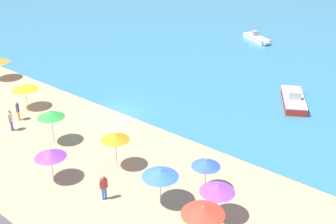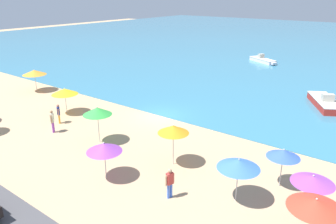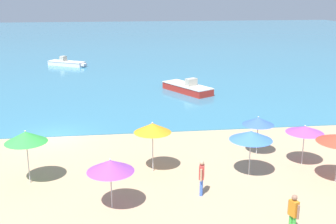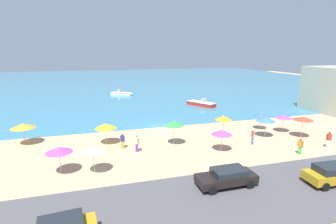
{
  "view_description": "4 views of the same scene",
  "coord_description": "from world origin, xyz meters",
  "px_view_note": "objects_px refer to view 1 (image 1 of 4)",
  "views": [
    {
      "loc": [
        24.05,
        -22.79,
        15.82
      ],
      "look_at": [
        4.94,
        0.49,
        1.41
      ],
      "focal_mm": 45.0,
      "sensor_mm": 36.0,
      "label": 1
    },
    {
      "loc": [
        16.63,
        -20.87,
        10.17
      ],
      "look_at": [
        3.1,
        -3.02,
        1.94
      ],
      "focal_mm": 35.0,
      "sensor_mm": 36.0,
      "label": 2
    },
    {
      "loc": [
        4.08,
        -26.48,
        9.03
      ],
      "look_at": [
        7.31,
        -1.62,
        1.87
      ],
      "focal_mm": 45.0,
      "sensor_mm": 36.0,
      "label": 3
    },
    {
      "loc": [
        -8.35,
        -32.12,
        9.81
      ],
      "look_at": [
        0.93,
        -0.68,
        2.17
      ],
      "focal_mm": 28.0,
      "sensor_mm": 36.0,
      "label": 4
    }
  ],
  "objects_px": {
    "beach_umbrella_4": "(160,173)",
    "skiff_offshore": "(257,38)",
    "beach_umbrella_8": "(206,163)",
    "beach_umbrella_7": "(217,189)",
    "bather_0": "(104,186)",
    "beach_umbrella_10": "(50,153)",
    "bather_2": "(18,110)",
    "skiff_nearshore": "(293,100)",
    "beach_umbrella_2": "(115,137)",
    "beach_umbrella_1": "(203,211)",
    "bather_1": "(11,119)",
    "beach_umbrella_5": "(51,114)",
    "beach_umbrella_6": "(25,87)"
  },
  "relations": [
    {
      "from": "beach_umbrella_2",
      "to": "bather_2",
      "type": "bearing_deg",
      "value": -179.37
    },
    {
      "from": "bather_2",
      "to": "skiff_nearshore",
      "type": "bearing_deg",
      "value": 47.0
    },
    {
      "from": "bather_2",
      "to": "beach_umbrella_1",
      "type": "bearing_deg",
      "value": -6.58
    },
    {
      "from": "beach_umbrella_5",
      "to": "skiff_offshore",
      "type": "xyz_separation_m",
      "value": [
        -1.61,
        34.33,
        -1.99
      ]
    },
    {
      "from": "bather_1",
      "to": "skiff_offshore",
      "type": "bearing_deg",
      "value": 85.85
    },
    {
      "from": "skiff_offshore",
      "to": "beach_umbrella_7",
      "type": "bearing_deg",
      "value": -64.86
    },
    {
      "from": "skiff_nearshore",
      "to": "bather_2",
      "type": "bearing_deg",
      "value": -133.0
    },
    {
      "from": "bather_0",
      "to": "bather_1",
      "type": "distance_m",
      "value": 12.34
    },
    {
      "from": "beach_umbrella_7",
      "to": "bather_0",
      "type": "distance_m",
      "value": 6.88
    },
    {
      "from": "beach_umbrella_4",
      "to": "beach_umbrella_7",
      "type": "relative_size",
      "value": 1.09
    },
    {
      "from": "bather_2",
      "to": "skiff_nearshore",
      "type": "xyz_separation_m",
      "value": [
        16.38,
        17.57,
        -0.47
      ]
    },
    {
      "from": "beach_umbrella_1",
      "to": "beach_umbrella_7",
      "type": "bearing_deg",
      "value": 106.01
    },
    {
      "from": "beach_umbrella_1",
      "to": "beach_umbrella_5",
      "type": "relative_size",
      "value": 0.94
    },
    {
      "from": "beach_umbrella_1",
      "to": "beach_umbrella_2",
      "type": "xyz_separation_m",
      "value": [
        -8.81,
        2.47,
        0.09
      ]
    },
    {
      "from": "bather_1",
      "to": "skiff_offshore",
      "type": "xyz_separation_m",
      "value": [
        2.56,
        35.27,
        -0.62
      ]
    },
    {
      "from": "beach_umbrella_8",
      "to": "skiff_nearshore",
      "type": "xyz_separation_m",
      "value": [
        -1.31,
        15.82,
        -1.56
      ]
    },
    {
      "from": "beach_umbrella_10",
      "to": "bather_2",
      "type": "relative_size",
      "value": 1.41
    },
    {
      "from": "beach_umbrella_5",
      "to": "beach_umbrella_10",
      "type": "bearing_deg",
      "value": -37.39
    },
    {
      "from": "skiff_nearshore",
      "to": "bather_1",
      "type": "bearing_deg",
      "value": -128.61
    },
    {
      "from": "beach_umbrella_8",
      "to": "beach_umbrella_2",
      "type": "bearing_deg",
      "value": -165.25
    },
    {
      "from": "beach_umbrella_1",
      "to": "bather_1",
      "type": "relative_size",
      "value": 1.44
    },
    {
      "from": "beach_umbrella_1",
      "to": "bather_2",
      "type": "xyz_separation_m",
      "value": [
        -20.34,
        2.35,
        -1.38
      ]
    },
    {
      "from": "beach_umbrella_4",
      "to": "bather_1",
      "type": "bearing_deg",
      "value": -178.34
    },
    {
      "from": "beach_umbrella_8",
      "to": "beach_umbrella_7",
      "type": "bearing_deg",
      "value": -41.53
    },
    {
      "from": "beach_umbrella_2",
      "to": "beach_umbrella_6",
      "type": "bearing_deg",
      "value": 172.48
    },
    {
      "from": "bather_1",
      "to": "beach_umbrella_10",
      "type": "bearing_deg",
      "value": -14.52
    },
    {
      "from": "beach_umbrella_6",
      "to": "bather_1",
      "type": "bearing_deg",
      "value": -49.93
    },
    {
      "from": "beach_umbrella_8",
      "to": "bather_2",
      "type": "height_order",
      "value": "beach_umbrella_8"
    },
    {
      "from": "bather_0",
      "to": "skiff_offshore",
      "type": "height_order",
      "value": "bather_0"
    },
    {
      "from": "beach_umbrella_5",
      "to": "beach_umbrella_7",
      "type": "xyz_separation_m",
      "value": [
        14.27,
        0.48,
        -0.39
      ]
    },
    {
      "from": "beach_umbrella_7",
      "to": "bather_2",
      "type": "distance_m",
      "value": 19.69
    },
    {
      "from": "bather_0",
      "to": "beach_umbrella_1",
      "type": "bearing_deg",
      "value": 4.11
    },
    {
      "from": "beach_umbrella_1",
      "to": "beach_umbrella_8",
      "type": "relative_size",
      "value": 1.12
    },
    {
      "from": "beach_umbrella_4",
      "to": "bather_1",
      "type": "height_order",
      "value": "beach_umbrella_4"
    },
    {
      "from": "beach_umbrella_7",
      "to": "beach_umbrella_10",
      "type": "bearing_deg",
      "value": -160.99
    },
    {
      "from": "skiff_nearshore",
      "to": "beach_umbrella_5",
      "type": "bearing_deg",
      "value": -121.33
    },
    {
      "from": "beach_umbrella_5",
      "to": "beach_umbrella_8",
      "type": "height_order",
      "value": "beach_umbrella_5"
    },
    {
      "from": "beach_umbrella_1",
      "to": "beach_umbrella_10",
      "type": "xyz_separation_m",
      "value": [
        -10.95,
        -1.19,
        -0.32
      ]
    },
    {
      "from": "beach_umbrella_1",
      "to": "beach_umbrella_2",
      "type": "height_order",
      "value": "beach_umbrella_2"
    },
    {
      "from": "beach_umbrella_4",
      "to": "skiff_offshore",
      "type": "relative_size",
      "value": 0.48
    },
    {
      "from": "beach_umbrella_8",
      "to": "skiff_offshore",
      "type": "bearing_deg",
      "value": 113.43
    },
    {
      "from": "skiff_offshore",
      "to": "bather_1",
      "type": "bearing_deg",
      "value": -94.15
    },
    {
      "from": "beach_umbrella_5",
      "to": "bather_1",
      "type": "height_order",
      "value": "beach_umbrella_5"
    },
    {
      "from": "beach_umbrella_7",
      "to": "beach_umbrella_6",
      "type": "bearing_deg",
      "value": 175.03
    },
    {
      "from": "beach_umbrella_2",
      "to": "skiff_nearshore",
      "type": "xyz_separation_m",
      "value": [
        4.85,
        17.44,
        -1.94
      ]
    },
    {
      "from": "skiff_offshore",
      "to": "beach_umbrella_2",
      "type": "bearing_deg",
      "value": -77.07
    },
    {
      "from": "beach_umbrella_6",
      "to": "skiff_offshore",
      "type": "bearing_deg",
      "value": 80.59
    },
    {
      "from": "beach_umbrella_4",
      "to": "beach_umbrella_8",
      "type": "relative_size",
      "value": 1.06
    },
    {
      "from": "beach_umbrella_2",
      "to": "beach_umbrella_8",
      "type": "xyz_separation_m",
      "value": [
        6.17,
        1.62,
        -0.38
      ]
    },
    {
      "from": "beach_umbrella_6",
      "to": "beach_umbrella_7",
      "type": "xyz_separation_m",
      "value": [
        21.19,
        -1.84,
        -0.03
      ]
    }
  ]
}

